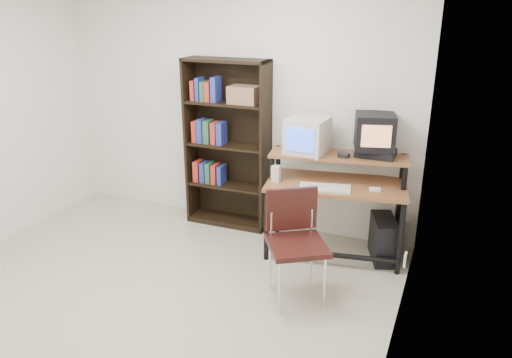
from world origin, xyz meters
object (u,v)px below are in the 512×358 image
at_px(crt_tv, 375,132).
at_px(crt_monitor, 307,136).
at_px(pc_tower, 383,239).
at_px(school_chair, 295,233).
at_px(bookshelf, 228,142).
at_px(computer_desk, 336,186).

bearing_deg(crt_tv, crt_monitor, 176.36).
distance_m(pc_tower, school_chair, 1.14).
xyz_separation_m(crt_monitor, bookshelf, (-0.93, 0.17, -0.21)).
bearing_deg(bookshelf, computer_desk, -11.51).
relative_size(crt_monitor, bookshelf, 0.22).
xyz_separation_m(crt_tv, bookshelf, (-1.55, 0.04, -0.29)).
distance_m(computer_desk, school_chair, 0.89).
bearing_deg(bookshelf, crt_tv, -2.48).
xyz_separation_m(computer_desk, crt_monitor, (-0.33, 0.07, 0.44)).
bearing_deg(crt_tv, school_chair, -126.13).
relative_size(crt_tv, pc_tower, 0.96).
distance_m(crt_monitor, pc_tower, 1.23).
bearing_deg(pc_tower, computer_desk, 164.77).
xyz_separation_m(crt_tv, pc_tower, (0.19, -0.16, -1.01)).
xyz_separation_m(crt_monitor, school_chair, (0.21, -0.94, -0.58)).
bearing_deg(computer_desk, school_chair, -107.71).
xyz_separation_m(computer_desk, school_chair, (-0.12, -0.87, -0.13)).
bearing_deg(bookshelf, crt_monitor, -11.05).
relative_size(crt_monitor, school_chair, 0.44).
distance_m(computer_desk, crt_tv, 0.62).
bearing_deg(computer_desk, pc_tower, -5.74).
bearing_deg(pc_tower, school_chair, -142.90).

